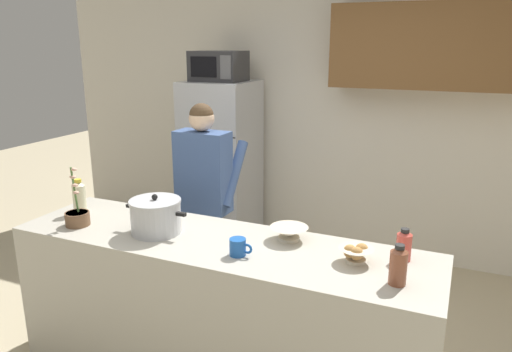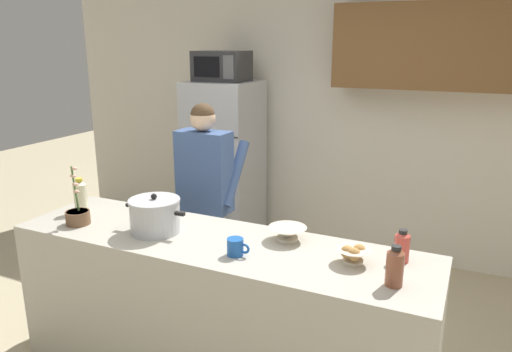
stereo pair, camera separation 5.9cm
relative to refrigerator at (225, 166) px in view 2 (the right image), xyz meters
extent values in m
cube|color=silver|center=(0.95, 0.45, 0.46)|extent=(6.00, 0.12, 2.60)
cube|color=brown|center=(2.15, 0.22, 1.16)|extent=(2.21, 0.34, 0.70)
cube|color=#BCB7A8|center=(0.95, -1.85, -0.38)|extent=(2.52, 0.68, 0.92)
cube|color=#B7BABF|center=(0.00, 0.00, 0.00)|extent=(0.64, 0.64, 1.67)
cube|color=#333333|center=(0.00, -0.32, 0.37)|extent=(0.63, 0.01, 0.01)
cylinder|color=#B2B2B7|center=(0.18, -0.35, -0.08)|extent=(0.02, 0.02, 0.75)
cube|color=#2D2D30|center=(0.00, -0.02, 0.98)|extent=(0.48, 0.36, 0.28)
cube|color=black|center=(-0.06, -0.20, 0.98)|extent=(0.26, 0.01, 0.18)
cube|color=#59595B|center=(0.17, -0.20, 0.98)|extent=(0.11, 0.01, 0.21)
cylinder|color=black|center=(0.49, -1.09, -0.45)|extent=(0.11, 0.11, 0.78)
cylinder|color=black|center=(0.35, -1.08, -0.45)|extent=(0.11, 0.11, 0.78)
cube|color=#3F598C|center=(0.42, -1.09, 0.25)|extent=(0.41, 0.21, 0.62)
sphere|color=beige|center=(0.42, -1.09, 0.66)|extent=(0.19, 0.19, 0.19)
sphere|color=#4C3823|center=(0.42, -1.09, 0.68)|extent=(0.18, 0.18, 0.18)
cylinder|color=#3F598C|center=(0.63, -0.97, 0.23)|extent=(0.09, 0.37, 0.48)
cylinder|color=#3F598C|center=(0.22, -0.96, 0.23)|extent=(0.09, 0.37, 0.48)
cylinder|color=silver|center=(0.55, -1.89, 0.18)|extent=(0.30, 0.30, 0.19)
cylinder|color=silver|center=(0.55, -1.89, 0.28)|extent=(0.31, 0.31, 0.02)
sphere|color=black|center=(0.55, -1.89, 0.31)|extent=(0.04, 0.04, 0.04)
cube|color=black|center=(0.37, -1.89, 0.23)|extent=(0.06, 0.02, 0.02)
cube|color=black|center=(0.73, -1.89, 0.23)|extent=(0.06, 0.02, 0.02)
cylinder|color=#1E59B2|center=(1.14, -1.98, 0.13)|extent=(0.09, 0.09, 0.10)
torus|color=#1E59B2|center=(1.20, -1.98, 0.13)|extent=(0.06, 0.01, 0.06)
cylinder|color=beige|center=(1.74, -1.81, 0.09)|extent=(0.10, 0.10, 0.02)
cone|color=beige|center=(1.74, -1.81, 0.13)|extent=(0.19, 0.19, 0.06)
sphere|color=tan|center=(1.72, -1.83, 0.15)|extent=(0.07, 0.07, 0.07)
sphere|color=tan|center=(1.77, -1.79, 0.15)|extent=(0.07, 0.07, 0.07)
sphere|color=tan|center=(1.75, -1.84, 0.15)|extent=(0.07, 0.07, 0.07)
cylinder|color=beige|center=(1.32, -1.67, 0.09)|extent=(0.12, 0.12, 0.02)
cone|color=beige|center=(1.32, -1.67, 0.13)|extent=(0.23, 0.23, 0.06)
cylinder|color=brown|center=(1.98, -1.96, 0.17)|extent=(0.08, 0.08, 0.17)
cone|color=brown|center=(1.98, -1.96, 0.26)|extent=(0.08, 0.08, 0.03)
cylinder|color=#262626|center=(1.98, -1.96, 0.28)|extent=(0.05, 0.05, 0.02)
cylinder|color=beige|center=(-0.12, -1.81, 0.18)|extent=(0.09, 0.09, 0.20)
cone|color=beige|center=(-0.12, -1.81, 0.29)|extent=(0.09, 0.09, 0.03)
cylinder|color=gold|center=(-0.12, -1.81, 0.31)|extent=(0.05, 0.05, 0.02)
cylinder|color=#D84C3F|center=(1.97, -1.68, 0.16)|extent=(0.08, 0.08, 0.14)
cone|color=#D84C3F|center=(1.97, -1.68, 0.24)|extent=(0.08, 0.08, 0.02)
cylinder|color=#262626|center=(1.97, -1.68, 0.25)|extent=(0.04, 0.04, 0.02)
cylinder|color=brown|center=(0.03, -1.99, 0.13)|extent=(0.15, 0.15, 0.09)
cylinder|color=#38281E|center=(0.03, -1.99, 0.16)|extent=(0.14, 0.14, 0.01)
cylinder|color=#4C7238|center=(0.03, -1.99, 0.32)|extent=(0.01, 0.04, 0.29)
ellipsoid|color=#D8A58C|center=(0.04, -1.99, 0.30)|extent=(0.04, 0.03, 0.02)
ellipsoid|color=#D8A58C|center=(0.04, -2.00, 0.35)|extent=(0.04, 0.03, 0.02)
ellipsoid|color=#D8A58C|center=(0.03, -1.99, 0.40)|extent=(0.04, 0.03, 0.02)
ellipsoid|color=#D8A58C|center=(0.04, -1.99, 0.45)|extent=(0.04, 0.03, 0.02)
camera|label=1|loc=(2.20, -4.14, 1.19)|focal=33.91mm
camera|label=2|loc=(2.25, -4.11, 1.19)|focal=33.91mm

